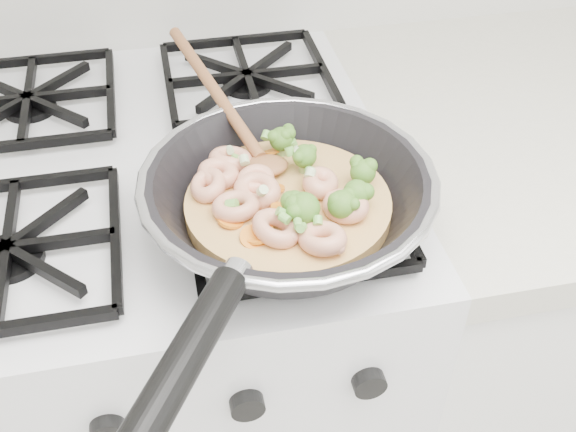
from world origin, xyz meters
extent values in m
cube|color=white|center=(0.00, 1.70, 0.45)|extent=(0.60, 0.60, 0.90)
cube|color=black|center=(0.00, 1.70, 0.91)|extent=(0.56, 0.56, 0.02)
torus|color=#BBBBC2|center=(0.14, 1.53, 0.98)|extent=(0.31, 0.31, 0.01)
cylinder|color=black|center=(0.02, 1.33, 0.98)|extent=(0.12, 0.16, 0.03)
cylinder|color=tan|center=(0.14, 1.53, 0.94)|extent=(0.22, 0.22, 0.02)
ellipsoid|color=#925A35|center=(0.13, 1.57, 0.96)|extent=(0.05, 0.06, 0.01)
cylinder|color=#925A35|center=(0.09, 1.70, 0.99)|extent=(0.08, 0.24, 0.06)
torus|color=#DEA483|center=(0.11, 1.55, 0.96)|extent=(0.06, 0.06, 0.03)
torus|color=#DEA483|center=(0.16, 1.45, 0.96)|extent=(0.07, 0.07, 0.02)
torus|color=#DEA483|center=(0.06, 1.55, 0.96)|extent=(0.06, 0.05, 0.03)
torus|color=#DEA483|center=(0.09, 1.51, 0.96)|extent=(0.05, 0.05, 0.02)
torus|color=#DEA483|center=(0.18, 1.53, 0.96)|extent=(0.06, 0.06, 0.03)
torus|color=#DEA483|center=(0.19, 1.49, 0.96)|extent=(0.07, 0.07, 0.02)
torus|color=#DEA483|center=(0.11, 1.53, 0.96)|extent=(0.07, 0.07, 0.03)
torus|color=#DEA483|center=(0.09, 1.59, 0.96)|extent=(0.06, 0.06, 0.03)
torus|color=#DEA483|center=(0.08, 1.57, 0.96)|extent=(0.06, 0.06, 0.02)
torus|color=#DEA483|center=(0.12, 1.47, 0.96)|extent=(0.07, 0.07, 0.02)
ellipsoid|color=#53892D|center=(0.19, 1.48, 0.97)|extent=(0.04, 0.04, 0.03)
ellipsoid|color=#53892D|center=(0.15, 1.61, 0.97)|extent=(0.04, 0.04, 0.03)
ellipsoid|color=#53892D|center=(0.21, 1.50, 0.97)|extent=(0.04, 0.04, 0.03)
ellipsoid|color=#53892D|center=(0.15, 1.48, 0.97)|extent=(0.04, 0.04, 0.03)
ellipsoid|color=#53892D|center=(0.17, 1.57, 0.97)|extent=(0.03, 0.03, 0.03)
ellipsoid|color=#53892D|center=(0.22, 1.53, 0.97)|extent=(0.04, 0.04, 0.03)
cylinder|color=orange|center=(0.10, 1.48, 0.96)|extent=(0.03, 0.03, 0.01)
cylinder|color=orange|center=(0.10, 1.48, 0.96)|extent=(0.04, 0.04, 0.01)
cylinder|color=orange|center=(0.13, 1.50, 0.96)|extent=(0.04, 0.04, 0.01)
cylinder|color=orange|center=(0.19, 1.50, 0.96)|extent=(0.03, 0.03, 0.01)
cylinder|color=orange|center=(0.08, 1.51, 0.96)|extent=(0.03, 0.03, 0.01)
cylinder|color=orange|center=(0.10, 1.47, 0.96)|extent=(0.04, 0.04, 0.00)
cylinder|color=orange|center=(0.14, 1.61, 0.96)|extent=(0.03, 0.03, 0.01)
cylinder|color=orange|center=(0.13, 1.54, 0.96)|extent=(0.03, 0.03, 0.01)
cylinder|color=orange|center=(0.08, 1.50, 0.96)|extent=(0.03, 0.03, 0.01)
cylinder|color=orange|center=(0.20, 1.49, 0.96)|extent=(0.03, 0.03, 0.01)
cylinder|color=#6EB548|center=(0.17, 1.57, 0.98)|extent=(0.01, 0.01, 0.01)
cylinder|color=#6EB548|center=(0.15, 1.58, 0.98)|extent=(0.01, 0.01, 0.01)
cylinder|color=#BDD596|center=(0.17, 1.54, 0.98)|extent=(0.01, 0.01, 0.01)
cylinder|color=#BDD596|center=(0.19, 1.48, 0.97)|extent=(0.01, 0.01, 0.01)
cylinder|color=#6EB548|center=(0.10, 1.58, 0.97)|extent=(0.01, 0.01, 0.01)
cylinder|color=#6EB548|center=(0.17, 1.55, 0.97)|extent=(0.01, 0.01, 0.01)
cylinder|color=#6EB548|center=(0.16, 1.60, 0.97)|extent=(0.01, 0.01, 0.01)
cylinder|color=#BDD596|center=(0.11, 1.51, 0.98)|extent=(0.01, 0.01, 0.01)
cylinder|color=#6EB548|center=(0.14, 1.46, 0.98)|extent=(0.01, 0.01, 0.01)
cylinder|color=#6EB548|center=(0.14, 1.48, 0.97)|extent=(0.01, 0.01, 0.01)
cylinder|color=#BDD596|center=(0.09, 1.60, 0.97)|extent=(0.01, 0.01, 0.01)
cylinder|color=#6EB548|center=(0.08, 1.51, 0.97)|extent=(0.01, 0.01, 0.01)
cylinder|color=#BDD596|center=(0.16, 1.57, 0.98)|extent=(0.01, 0.01, 0.01)
cylinder|color=#6EB548|center=(0.16, 1.47, 0.97)|extent=(0.01, 0.01, 0.01)
cylinder|color=#BDD596|center=(0.10, 1.57, 0.98)|extent=(0.01, 0.01, 0.01)
cylinder|color=#6EB548|center=(0.14, 1.46, 0.98)|extent=(0.01, 0.01, 0.01)
cylinder|color=#6EB548|center=(0.13, 1.48, 0.98)|extent=(0.01, 0.01, 0.01)
cylinder|color=#6EB548|center=(0.13, 1.61, 0.98)|extent=(0.01, 0.01, 0.01)
cylinder|color=#6EB548|center=(0.13, 1.47, 0.98)|extent=(0.01, 0.01, 0.01)
cylinder|color=#6EB548|center=(0.17, 1.57, 0.97)|extent=(0.01, 0.01, 0.01)
camera|label=1|loc=(0.03, 0.99, 1.41)|focal=42.95mm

